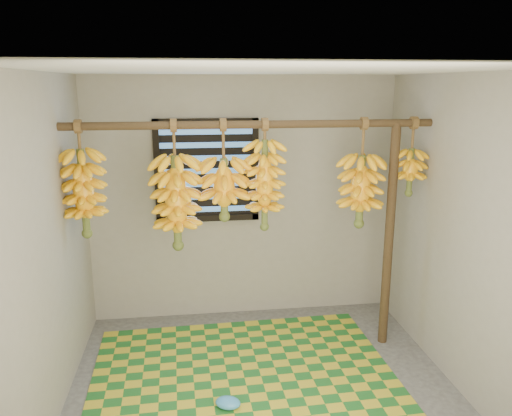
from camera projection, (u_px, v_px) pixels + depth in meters
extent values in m
cube|color=#444444|center=(266.00, 398.00, 3.79)|extent=(3.00, 3.00, 0.01)
cube|color=silver|center=(268.00, 69.00, 3.20)|extent=(3.00, 3.00, 0.01)
cube|color=gray|center=(243.00, 200.00, 4.94)|extent=(3.00, 0.01, 2.40)
cube|color=gray|center=(42.00, 257.00, 3.30)|extent=(0.01, 3.00, 2.40)
cube|color=gray|center=(467.00, 239.00, 3.69)|extent=(0.01, 3.00, 2.40)
cube|color=black|center=(207.00, 171.00, 4.80)|extent=(1.00, 0.04, 1.00)
cylinder|color=#422F1B|center=(253.00, 125.00, 3.98)|extent=(3.00, 0.06, 0.06)
cylinder|color=#422F1B|center=(389.00, 238.00, 4.38)|extent=(0.08, 0.08, 2.00)
cube|color=#1B5D21|center=(245.00, 378.00, 4.03)|extent=(2.49, 2.01, 0.01)
ellipsoid|color=#3585C6|center=(228.00, 403.00, 3.65)|extent=(0.23, 0.20, 0.08)
cylinder|color=brown|center=(79.00, 138.00, 3.82)|extent=(0.02, 0.02, 0.23)
cylinder|color=#4C5923|center=(84.00, 191.00, 3.92)|extent=(0.06, 0.06, 0.66)
cylinder|color=brown|center=(174.00, 141.00, 3.92)|extent=(0.02, 0.02, 0.30)
cylinder|color=#4C5923|center=(176.00, 200.00, 4.04)|extent=(0.07, 0.07, 0.73)
cylinder|color=brown|center=(223.00, 142.00, 3.98)|extent=(0.02, 0.02, 0.33)
cylinder|color=#4C5923|center=(224.00, 187.00, 4.06)|extent=(0.06, 0.06, 0.46)
cylinder|color=brown|center=(265.00, 132.00, 4.00)|extent=(0.02, 0.02, 0.18)
cylinder|color=#4C5923|center=(265.00, 183.00, 4.10)|extent=(0.05, 0.05, 0.71)
cylinder|color=brown|center=(363.00, 139.00, 4.13)|extent=(0.02, 0.02, 0.32)
cylinder|color=#4C5923|center=(361.00, 189.00, 4.23)|extent=(0.06, 0.06, 0.57)
cylinder|color=brown|center=(413.00, 136.00, 4.18)|extent=(0.02, 0.02, 0.27)
cylinder|color=#4C5923|center=(410.00, 170.00, 4.25)|extent=(0.05, 0.05, 0.37)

